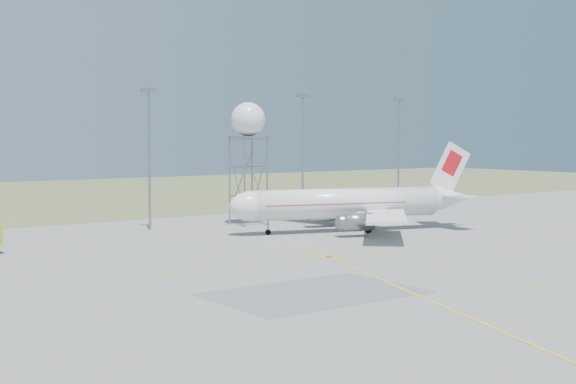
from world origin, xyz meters
TOP-DOWN VIEW (x-y plane):
  - grass_strip at (0.00, 140.00)m, footprint 400.00×120.00m
  - mast_b at (-10.00, 66.00)m, footprint 2.20×0.50m
  - mast_c at (18.00, 66.00)m, footprint 2.20×0.50m
  - mast_d at (40.00, 66.00)m, footprint 2.20×0.50m
  - taxi_sign_near at (55.60, 72.00)m, footprint 1.60×0.17m
  - taxi_sign_far at (62.60, 72.00)m, footprint 1.60×0.17m
  - airliner_main at (12.30, 47.53)m, footprint 36.99×35.03m
  - radar_tower at (5.07, 62.80)m, footprint 5.18×5.18m

SIDE VIEW (x-z plane):
  - grass_strip at x=0.00m, z-range 0.00..0.03m
  - taxi_sign_near at x=55.60m, z-range 0.29..1.49m
  - taxi_sign_far at x=62.60m, z-range 0.29..1.49m
  - airliner_main at x=12.30m, z-range -2.48..10.33m
  - radar_tower at x=5.07m, z-range 1.14..19.88m
  - mast_b at x=-10.00m, z-range 1.82..22.32m
  - mast_c at x=18.00m, z-range 1.82..22.32m
  - mast_d at x=40.00m, z-range 1.82..22.32m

